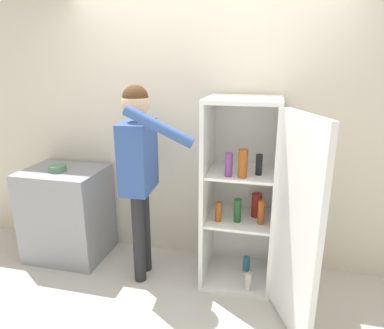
% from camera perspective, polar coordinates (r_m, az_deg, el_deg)
% --- Properties ---
extents(ground_plane, '(12.00, 12.00, 0.00)m').
position_cam_1_polar(ground_plane, '(2.94, -1.98, -23.98)').
color(ground_plane, beige).
extents(wall_back, '(7.00, 0.06, 2.55)m').
position_cam_1_polar(wall_back, '(3.25, 2.41, 5.29)').
color(wall_back, beige).
rests_on(wall_back, ground_plane).
extents(refrigerator, '(0.89, 1.15, 1.65)m').
position_cam_1_polar(refrigerator, '(2.92, 9.92, -5.65)').
color(refrigerator, white).
rests_on(refrigerator, ground_plane).
extents(person, '(0.67, 0.55, 1.75)m').
position_cam_1_polar(person, '(2.94, -8.78, 0.87)').
color(person, '#262628').
rests_on(person, ground_plane).
extents(counter, '(0.76, 0.60, 0.92)m').
position_cam_1_polar(counter, '(3.70, -20.06, -7.60)').
color(counter, gray).
rests_on(counter, ground_plane).
extents(bowl, '(0.16, 0.16, 0.06)m').
position_cam_1_polar(bowl, '(3.50, -21.50, -0.59)').
color(bowl, '#517F5B').
rests_on(bowl, counter).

